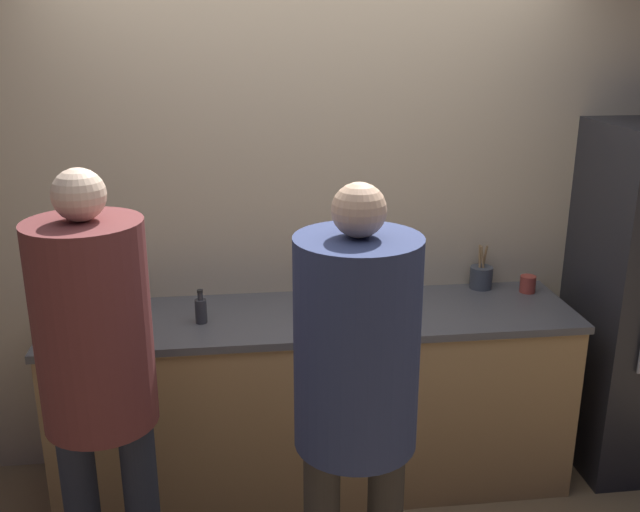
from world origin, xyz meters
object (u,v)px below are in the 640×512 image
bottle_dark (201,310)px  fruit_bowl (345,289)px  person_left (97,360)px  utensil_crock (481,277)px  bottle_amber (123,289)px  cup_red (528,284)px  person_center (356,377)px

bottle_dark → fruit_bowl: bearing=18.0°
person_left → utensil_crock: size_ratio=7.72×
bottle_amber → cup_red: bottle_amber is taller
cup_red → fruit_bowl: bearing=177.9°
bottle_dark → utensil_crock: bearing=11.2°
cup_red → person_left: bearing=-155.3°
person_left → fruit_bowl: bearing=42.3°
person_left → bottle_amber: bearing=92.8°
fruit_bowl → utensil_crock: 0.72m
fruit_bowl → bottle_dark: (-0.70, -0.23, 0.02)m
utensil_crock → cup_red: utensil_crock is taller
utensil_crock → cup_red: (0.22, -0.09, -0.02)m
fruit_bowl → utensil_crock: (0.72, 0.05, 0.02)m
person_left → person_center: (0.88, -0.23, -0.00)m
person_left → fruit_bowl: size_ratio=4.86×
utensil_crock → cup_red: bearing=-21.8°
person_left → bottle_amber: 0.95m
person_left → bottle_dark: 0.79m
bottle_amber → fruit_bowl: bearing=-0.4°
utensil_crock → cup_red: 0.23m
person_center → cup_red: size_ratio=20.50×
fruit_bowl → bottle_amber: (-1.07, 0.01, 0.05)m
person_center → bottle_dark: person_center is taller
person_left → bottle_dark: (0.33, 0.71, -0.12)m
fruit_bowl → bottle_dark: bottle_dark is taller
fruit_bowl → utensil_crock: utensil_crock is taller
person_left → bottle_dark: person_left is taller
person_left → bottle_amber: person_left is taller
utensil_crock → fruit_bowl: bearing=-175.8°
person_center → bottle_amber: bearing=128.5°
fruit_bowl → person_left: bearing=-137.7°
person_left → bottle_dark: size_ratio=11.14×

